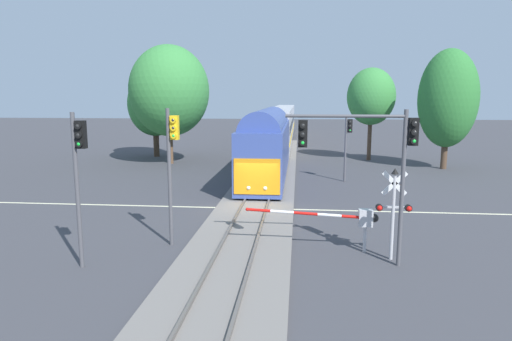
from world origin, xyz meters
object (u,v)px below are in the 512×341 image
object	(u,v)px
traffic_signal_near_left	(79,165)
oak_behind_train	(169,91)
crossing_gate_near	(352,218)
oak_far_right	(371,97)
traffic_signal_median	(172,155)
traffic_signal_near_right	(370,149)
commuter_train	(279,127)
traffic_signal_far_side	(348,137)
crossing_signal_mast	(394,204)
maple_right_background	(448,99)
pine_left_background	(155,104)

from	to	relation	value
traffic_signal_near_left	oak_behind_train	bearing A→B (deg)	99.31
crossing_gate_near	traffic_signal_near_left	size ratio (longest dim) A/B	0.95
oak_behind_train	oak_far_right	distance (m)	19.88
oak_behind_train	traffic_signal_median	bearing A→B (deg)	-73.55
crossing_gate_near	traffic_signal_near_right	xyz separation A→B (m)	(0.40, -1.46, 3.03)
commuter_train	traffic_signal_near_left	distance (m)	40.14
commuter_train	crossing_gate_near	bearing A→B (deg)	-82.87
traffic_signal_median	traffic_signal_far_side	distance (m)	18.06
commuter_train	oak_behind_train	bearing A→B (deg)	-126.21
traffic_signal_near_right	oak_behind_train	world-z (taller)	oak_behind_train
commuter_train	crossing_signal_mast	size ratio (longest dim) A/B	17.18
commuter_train	oak_behind_train	distance (m)	17.13
commuter_train	crossing_gate_near	size ratio (longest dim) A/B	11.41
maple_right_background	traffic_signal_near_left	bearing A→B (deg)	-129.23
traffic_signal_far_side	traffic_signal_near_left	size ratio (longest dim) A/B	0.87
oak_far_right	traffic_signal_near_right	bearing A→B (deg)	-98.82
crossing_gate_near	oak_behind_train	bearing A→B (deg)	121.46
maple_right_background	traffic_signal_near_right	bearing A→B (deg)	-113.11
oak_behind_train	maple_right_background	bearing A→B (deg)	-1.71
crossing_signal_mast	traffic_signal_near_right	distance (m)	2.55
oak_far_right	pine_left_background	world-z (taller)	oak_far_right
traffic_signal_median	crossing_signal_mast	bearing A→B (deg)	-5.76
crossing_signal_mast	traffic_signal_far_side	size ratio (longest dim) A/B	0.72
traffic_signal_far_side	oak_behind_train	size ratio (longest dim) A/B	0.45
traffic_signal_near_right	oak_behind_train	xyz separation A→B (m)	(-14.84, 25.07, 2.49)
maple_right_background	oak_behind_train	world-z (taller)	oak_behind_train
maple_right_background	oak_far_right	distance (m)	7.71
traffic_signal_near_left	maple_right_background	bearing A→B (deg)	50.77
traffic_signal_median	oak_behind_train	distance (m)	24.71
crossing_signal_mast	maple_right_background	world-z (taller)	maple_right_background
traffic_signal_near_left	oak_behind_train	xyz separation A→B (m)	(-4.32, 26.35, 3.07)
crossing_signal_mast	traffic_signal_far_side	distance (m)	16.62
commuter_train	oak_far_right	xyz separation A→B (m)	(9.59, -9.09, 3.67)
traffic_signal_near_right	pine_left_background	bearing A→B (deg)	120.78
commuter_train	maple_right_background	size ratio (longest dim) A/B	5.94
commuter_train	pine_left_background	world-z (taller)	pine_left_background
traffic_signal_near_right	traffic_signal_near_left	distance (m)	10.62
traffic_signal_far_side	pine_left_background	xyz separation A→B (m)	(-19.02, 12.93, 2.24)
crossing_gate_near	crossing_signal_mast	bearing A→B (deg)	-29.10
pine_left_background	traffic_signal_near_right	bearing A→B (deg)	-59.22
oak_far_right	traffic_signal_median	bearing A→B (deg)	-114.11
traffic_signal_near_right	oak_behind_train	size ratio (longest dim) A/B	0.52
oak_far_right	traffic_signal_near_left	bearing A→B (deg)	-116.19
traffic_signal_near_left	oak_far_right	distance (m)	34.26
crossing_gate_near	crossing_signal_mast	size ratio (longest dim) A/B	1.51
oak_far_right	pine_left_background	bearing A→B (deg)	178.01
crossing_gate_near	pine_left_background	bearing A→B (deg)	121.47
commuter_train	oak_behind_train	size ratio (longest dim) A/B	5.57
traffic_signal_far_side	traffic_signal_near_left	bearing A→B (deg)	-122.03
oak_far_right	crossing_gate_near	bearing A→B (deg)	-100.08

